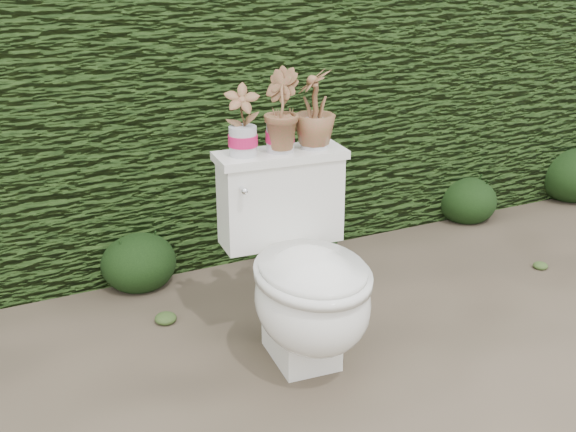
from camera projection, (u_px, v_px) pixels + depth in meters
name	position (u px, v px, depth m)	size (l,w,h in m)	color
ground	(322.00, 381.00, 2.67)	(60.00, 60.00, 0.00)	#6E604C
hedge	(177.00, 88.00, 3.72)	(8.00, 1.00, 1.60)	#2E4C19
toilet	(304.00, 277.00, 2.68)	(0.51, 0.71, 0.78)	white
potted_plant_left	(243.00, 123.00, 2.64)	(0.13, 0.09, 0.25)	#24651F
potted_plant_center	(280.00, 113.00, 2.68)	(0.16, 0.13, 0.30)	#24651F
potted_plant_right	(315.00, 111.00, 2.73)	(0.16, 0.16, 0.29)	#24651F
liriope_clump_2	(138.00, 256.00, 3.36)	(0.35, 0.35, 0.28)	#1A3211
liriope_clump_3	(300.00, 230.00, 3.62)	(0.39, 0.39, 0.31)	#1A3211
liriope_clump_4	(467.00, 196.00, 4.15)	(0.34, 0.34, 0.27)	#1A3211
liriope_clump_5	(573.00, 171.00, 4.48)	(0.43, 0.43, 0.34)	#1A3211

